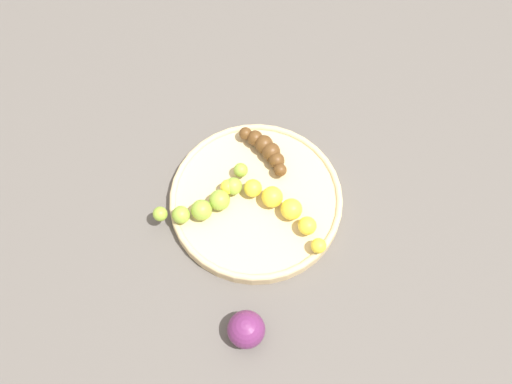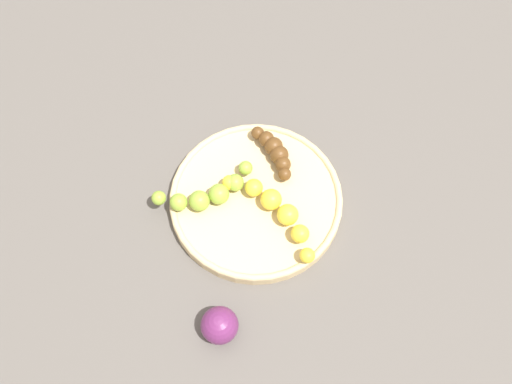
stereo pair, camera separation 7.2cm
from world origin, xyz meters
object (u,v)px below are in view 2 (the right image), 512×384
fruit_bowl (256,200)px  banana_yellow (276,210)px  banana_overripe (275,151)px  banana_green (207,193)px  plum_purple (220,325)px

fruit_bowl → banana_yellow: bearing=25.3°
fruit_bowl → banana_overripe: bearing=137.5°
banana_overripe → banana_green: banana_green is taller
fruit_bowl → banana_green: 0.08m
banana_yellow → banana_overripe: 0.10m
banana_overripe → banana_yellow: bearing=-118.9°
banana_yellow → banana_green: same height
banana_yellow → banana_overripe: bearing=46.0°
banana_yellow → banana_green: size_ratio=1.06×
fruit_bowl → banana_green: bearing=-110.3°
fruit_bowl → banana_green: size_ratio=1.62×
banana_overripe → plum_purple: 0.28m
banana_yellow → plum_purple: 0.18m
banana_green → plum_purple: plum_purple is taller
fruit_bowl → plum_purple: bearing=-34.8°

